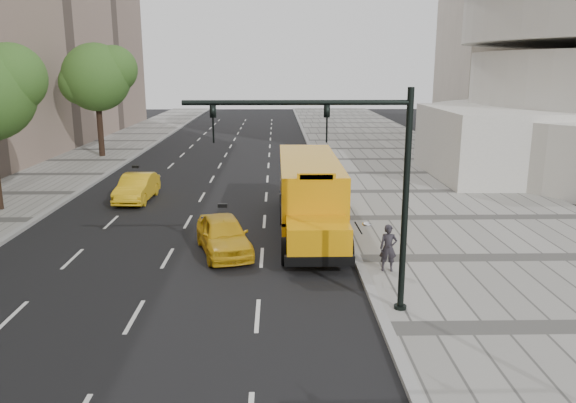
{
  "coord_description": "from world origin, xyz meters",
  "views": [
    {
      "loc": [
        3.06,
        -24.82,
        6.92
      ],
      "look_at": [
        3.5,
        -4.0,
        1.9
      ],
      "focal_mm": 35.0,
      "sensor_mm": 36.0,
      "label": 1
    }
  ],
  "objects_px": {
    "pedestrian": "(388,248)",
    "traffic_signal": "(355,174)",
    "tree_c": "(98,77)",
    "taxi_near": "(223,235)",
    "school_bus": "(309,188)",
    "taxi_far": "(137,188)"
  },
  "relations": [
    {
      "from": "taxi_near",
      "to": "traffic_signal",
      "type": "distance_m",
      "value": 7.7
    },
    {
      "from": "school_bus",
      "to": "pedestrian",
      "type": "xyz_separation_m",
      "value": [
        2.33,
        -5.99,
        -0.81
      ]
    },
    {
      "from": "traffic_signal",
      "to": "tree_c",
      "type": "bearing_deg",
      "value": 118.48
    },
    {
      "from": "school_bus",
      "to": "taxi_far",
      "type": "bearing_deg",
      "value": 149.8
    },
    {
      "from": "taxi_near",
      "to": "traffic_signal",
      "type": "xyz_separation_m",
      "value": [
        4.15,
        -5.53,
        3.37
      ]
    },
    {
      "from": "school_bus",
      "to": "taxi_near",
      "type": "distance_m",
      "value": 5.06
    },
    {
      "from": "pedestrian",
      "to": "school_bus",
      "type": "bearing_deg",
      "value": 117.72
    },
    {
      "from": "tree_c",
      "to": "taxi_near",
      "type": "relative_size",
      "value": 2.06
    },
    {
      "from": "pedestrian",
      "to": "taxi_near",
      "type": "bearing_deg",
      "value": 163.57
    },
    {
      "from": "school_bus",
      "to": "taxi_near",
      "type": "height_order",
      "value": "school_bus"
    },
    {
      "from": "taxi_near",
      "to": "pedestrian",
      "type": "relative_size",
      "value": 2.62
    },
    {
      "from": "taxi_near",
      "to": "pedestrian",
      "type": "height_order",
      "value": "pedestrian"
    },
    {
      "from": "school_bus",
      "to": "taxi_far",
      "type": "distance_m",
      "value": 10.24
    },
    {
      "from": "tree_c",
      "to": "taxi_far",
      "type": "relative_size",
      "value": 2.03
    },
    {
      "from": "taxi_far",
      "to": "pedestrian",
      "type": "height_order",
      "value": "pedestrian"
    },
    {
      "from": "school_bus",
      "to": "taxi_far",
      "type": "height_order",
      "value": "school_bus"
    },
    {
      "from": "school_bus",
      "to": "traffic_signal",
      "type": "height_order",
      "value": "traffic_signal"
    },
    {
      "from": "pedestrian",
      "to": "traffic_signal",
      "type": "relative_size",
      "value": 0.25
    },
    {
      "from": "taxi_far",
      "to": "tree_c",
      "type": "bearing_deg",
      "value": 114.51
    },
    {
      "from": "taxi_near",
      "to": "traffic_signal",
      "type": "height_order",
      "value": "traffic_signal"
    },
    {
      "from": "taxi_near",
      "to": "taxi_far",
      "type": "distance_m",
      "value": 10.18
    },
    {
      "from": "pedestrian",
      "to": "traffic_signal",
      "type": "bearing_deg",
      "value": -111.54
    }
  ]
}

